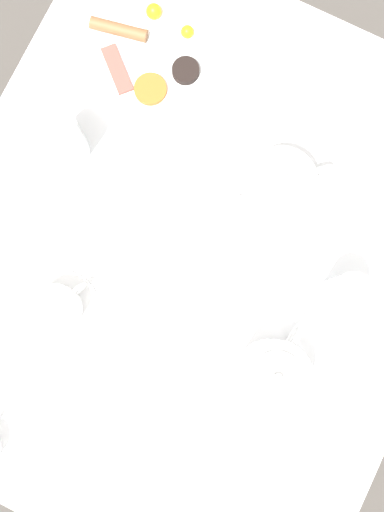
{
  "coord_description": "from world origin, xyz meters",
  "views": [
    {
      "loc": [
        -0.11,
        -0.05,
        1.85
      ],
      "look_at": [
        0.0,
        0.0,
        0.77
      ],
      "focal_mm": 42.0,
      "sensor_mm": 36.0,
      "label": 1
    }
  ],
  "objects_px": {
    "teapot_near": "(273,375)",
    "teacup_with_saucer_left": "(58,308)",
    "spoon_for_tea": "(333,76)",
    "knife_by_plate": "(83,449)",
    "teapot_far": "(279,187)",
    "water_glass_short": "(344,294)",
    "breakfast_plate": "(153,52)",
    "water_glass_tall": "(65,139)"
  },
  "relations": [
    {
      "from": "knife_by_plate",
      "to": "teacup_with_saucer_left",
      "type": "bearing_deg",
      "value": 36.01
    },
    {
      "from": "teacup_with_saucer_left",
      "to": "knife_by_plate",
      "type": "relative_size",
      "value": 0.84
    },
    {
      "from": "breakfast_plate",
      "to": "teacup_with_saucer_left",
      "type": "distance_m",
      "value": 0.52
    },
    {
      "from": "teacup_with_saucer_left",
      "to": "water_glass_tall",
      "type": "bearing_deg",
      "value": 23.5
    },
    {
      "from": "water_glass_tall",
      "to": "knife_by_plate",
      "type": "xyz_separation_m",
      "value": [
        -0.48,
        -0.27,
        -0.07
      ]
    },
    {
      "from": "water_glass_short",
      "to": "teapot_near",
      "type": "bearing_deg",
      "value": 164.48
    },
    {
      "from": "breakfast_plate",
      "to": "teapot_far",
      "type": "bearing_deg",
      "value": -113.56
    },
    {
      "from": "knife_by_plate",
      "to": "water_glass_short",
      "type": "bearing_deg",
      "value": -33.09
    },
    {
      "from": "breakfast_plate",
      "to": "water_glass_short",
      "type": "bearing_deg",
      "value": -117.77
    },
    {
      "from": "teapot_near",
      "to": "knife_by_plate",
      "type": "distance_m",
      "value": 0.37
    },
    {
      "from": "teapot_near",
      "to": "spoon_for_tea",
      "type": "distance_m",
      "value": 0.58
    },
    {
      "from": "water_glass_tall",
      "to": "teapot_near",
      "type": "bearing_deg",
      "value": -112.45
    },
    {
      "from": "knife_by_plate",
      "to": "water_glass_tall",
      "type": "bearing_deg",
      "value": 29.27
    },
    {
      "from": "knife_by_plate",
      "to": "teapot_near",
      "type": "bearing_deg",
      "value": -42.05
    },
    {
      "from": "knife_by_plate",
      "to": "spoon_for_tea",
      "type": "bearing_deg",
      "value": -7.7
    },
    {
      "from": "water_glass_short",
      "to": "spoon_for_tea",
      "type": "height_order",
      "value": "water_glass_short"
    },
    {
      "from": "spoon_for_tea",
      "to": "water_glass_short",
      "type": "bearing_deg",
      "value": -154.67
    },
    {
      "from": "teapot_near",
      "to": "knife_by_plate",
      "type": "xyz_separation_m",
      "value": [
        -0.27,
        0.24,
        -0.05
      ]
    },
    {
      "from": "water_glass_tall",
      "to": "knife_by_plate",
      "type": "height_order",
      "value": "water_glass_tall"
    },
    {
      "from": "teapot_near",
      "to": "teacup_with_saucer_left",
      "type": "height_order",
      "value": "teapot_near"
    },
    {
      "from": "teapot_far",
      "to": "water_glass_short",
      "type": "bearing_deg",
      "value": 100.15
    },
    {
      "from": "teapot_far",
      "to": "water_glass_short",
      "type": "relative_size",
      "value": 1.27
    },
    {
      "from": "teacup_with_saucer_left",
      "to": "teapot_far",
      "type": "bearing_deg",
      "value": -35.36
    },
    {
      "from": "teapot_near",
      "to": "teacup_with_saucer_left",
      "type": "distance_m",
      "value": 0.4
    },
    {
      "from": "water_glass_tall",
      "to": "teacup_with_saucer_left",
      "type": "bearing_deg",
      "value": -156.5
    },
    {
      "from": "teacup_with_saucer_left",
      "to": "water_glass_tall",
      "type": "xyz_separation_m",
      "value": [
        0.27,
        0.12,
        0.04
      ]
    },
    {
      "from": "water_glass_tall",
      "to": "water_glass_short",
      "type": "height_order",
      "value": "water_glass_tall"
    },
    {
      "from": "breakfast_plate",
      "to": "teapot_far",
      "type": "height_order",
      "value": "teapot_far"
    },
    {
      "from": "breakfast_plate",
      "to": "water_glass_short",
      "type": "relative_size",
      "value": 2.29
    },
    {
      "from": "water_glass_short",
      "to": "water_glass_tall",
      "type": "bearing_deg",
      "value": 86.79
    },
    {
      "from": "teapot_near",
      "to": "spoon_for_tea",
      "type": "xyz_separation_m",
      "value": [
        0.56,
        0.13,
        -0.05
      ]
    },
    {
      "from": "teacup_with_saucer_left",
      "to": "spoon_for_tea",
      "type": "distance_m",
      "value": 0.68
    },
    {
      "from": "breakfast_plate",
      "to": "water_glass_short",
      "type": "height_order",
      "value": "water_glass_short"
    },
    {
      "from": "teapot_near",
      "to": "teacup_with_saucer_left",
      "type": "bearing_deg",
      "value": -76.59
    },
    {
      "from": "teacup_with_saucer_left",
      "to": "breakfast_plate",
      "type": "bearing_deg",
      "value": 7.53
    },
    {
      "from": "teapot_near",
      "to": "spoon_for_tea",
      "type": "height_order",
      "value": "teapot_near"
    },
    {
      "from": "breakfast_plate",
      "to": "knife_by_plate",
      "type": "distance_m",
      "value": 0.75
    },
    {
      "from": "teapot_far",
      "to": "teacup_with_saucer_left",
      "type": "relative_size",
      "value": 1.16
    },
    {
      "from": "breakfast_plate",
      "to": "teacup_with_saucer_left",
      "type": "xyz_separation_m",
      "value": [
        -0.51,
        -0.07,
        0.02
      ]
    },
    {
      "from": "knife_by_plate",
      "to": "spoon_for_tea",
      "type": "height_order",
      "value": "same"
    },
    {
      "from": "water_glass_tall",
      "to": "breakfast_plate",
      "type": "bearing_deg",
      "value": -12.25
    },
    {
      "from": "breakfast_plate",
      "to": "teacup_with_saucer_left",
      "type": "relative_size",
      "value": 2.08
    }
  ]
}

